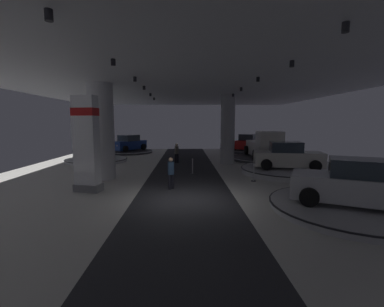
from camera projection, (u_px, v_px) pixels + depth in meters
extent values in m
cube|color=silver|center=(185.00, 200.00, 11.12)|extent=(24.00, 44.00, 0.05)
cube|color=#2D2D33|center=(185.00, 200.00, 11.12)|extent=(4.40, 44.00, 0.01)
cube|color=silver|center=(184.00, 66.00, 10.47)|extent=(24.00, 44.00, 0.10)
cylinder|color=black|center=(49.00, 15.00, 4.99)|extent=(0.16, 0.16, 0.22)
cylinder|color=black|center=(113.00, 62.00, 8.87)|extent=(0.16, 0.16, 0.22)
cylinder|color=black|center=(135.00, 79.00, 12.30)|extent=(0.16, 0.16, 0.22)
cylinder|color=black|center=(144.00, 88.00, 15.32)|extent=(0.16, 0.16, 0.22)
cylinder|color=black|center=(150.00, 95.00, 18.98)|extent=(0.16, 0.16, 0.22)
cylinder|color=black|center=(154.00, 99.00, 22.33)|extent=(0.16, 0.16, 0.22)
cylinder|color=black|center=(346.00, 27.00, 5.63)|extent=(0.16, 0.16, 0.22)
cylinder|color=black|center=(292.00, 64.00, 9.10)|extent=(0.16, 0.16, 0.22)
cylinder|color=black|center=(258.00, 79.00, 12.34)|extent=(0.16, 0.16, 0.22)
cylinder|color=black|center=(241.00, 89.00, 15.92)|extent=(0.16, 0.16, 0.22)
cylinder|color=black|center=(233.00, 95.00, 19.36)|extent=(0.16, 0.16, 0.22)
cylinder|color=black|center=(225.00, 99.00, 22.70)|extent=(0.16, 0.16, 0.22)
cylinder|color=silver|center=(102.00, 132.00, 15.04)|extent=(1.43, 1.43, 5.50)
cylinder|color=#ADADB2|center=(228.00, 129.00, 20.72)|extent=(1.12, 1.12, 5.50)
cube|color=slate|center=(89.00, 188.00, 12.48)|extent=(1.38, 0.92, 0.35)
cube|color=white|center=(86.00, 141.00, 12.22)|extent=(1.20, 0.80, 4.18)
cube|color=red|center=(85.00, 112.00, 12.06)|extent=(1.23, 0.83, 0.36)
cylinder|color=#333338|center=(248.00, 151.00, 29.13)|extent=(4.98, 4.98, 0.33)
cylinder|color=white|center=(248.00, 150.00, 29.12)|extent=(5.08, 5.08, 0.05)
cube|color=red|center=(248.00, 144.00, 29.04)|extent=(3.52, 4.56, 0.90)
cube|color=#2D3842|center=(248.00, 137.00, 28.82)|extent=(2.26, 2.40, 0.70)
cylinder|color=black|center=(242.00, 145.00, 30.78)|extent=(0.51, 0.71, 0.68)
cylinder|color=black|center=(259.00, 146.00, 29.92)|extent=(0.51, 0.71, 0.68)
cylinder|color=black|center=(235.00, 147.00, 28.22)|extent=(0.51, 0.71, 0.68)
cylinder|color=black|center=(254.00, 148.00, 27.36)|extent=(0.51, 0.71, 0.68)
sphere|color=white|center=(248.00, 142.00, 31.08)|extent=(0.18, 0.18, 0.18)
sphere|color=white|center=(256.00, 142.00, 30.66)|extent=(0.18, 0.18, 0.18)
cylinder|color=#333338|center=(263.00, 159.00, 22.85)|extent=(5.57, 5.57, 0.28)
cylinder|color=white|center=(263.00, 157.00, 22.84)|extent=(5.68, 5.68, 0.05)
cube|color=silver|center=(264.00, 149.00, 22.75)|extent=(2.30, 5.38, 1.20)
cube|color=silver|center=(270.00, 138.00, 20.94)|extent=(1.96, 1.77, 1.00)
cube|color=#28333D|center=(268.00, 137.00, 21.44)|extent=(1.75, 0.15, 0.75)
cylinder|color=black|center=(284.00, 155.00, 20.93)|extent=(0.31, 0.85, 0.84)
cylinder|color=black|center=(255.00, 155.00, 20.96)|extent=(0.31, 0.85, 0.84)
cylinder|color=black|center=(271.00, 150.00, 24.61)|extent=(0.31, 0.85, 0.84)
cylinder|color=black|center=(246.00, 150.00, 24.64)|extent=(0.31, 0.85, 0.84)
cylinder|color=silver|center=(97.00, 160.00, 22.07)|extent=(4.94, 4.94, 0.26)
cylinder|color=black|center=(97.00, 159.00, 22.06)|extent=(5.04, 5.04, 0.05)
cube|color=#2D5638|center=(96.00, 151.00, 21.98)|extent=(2.25, 4.37, 0.90)
cube|color=#2D3842|center=(96.00, 143.00, 21.75)|extent=(1.76, 2.06, 0.70)
cylinder|color=black|center=(89.00, 153.00, 23.28)|extent=(0.29, 0.70, 0.68)
cylinder|color=black|center=(112.00, 153.00, 23.55)|extent=(0.29, 0.70, 0.68)
cylinder|color=black|center=(79.00, 157.00, 20.47)|extent=(0.29, 0.70, 0.68)
cylinder|color=black|center=(106.00, 157.00, 20.74)|extent=(0.29, 0.70, 0.68)
sphere|color=white|center=(96.00, 148.00, 23.93)|extent=(0.18, 0.18, 0.18)
sphere|color=white|center=(107.00, 148.00, 24.06)|extent=(0.18, 0.18, 0.18)
cylinder|color=#B7B7BC|center=(351.00, 208.00, 9.67)|extent=(5.78, 5.78, 0.26)
cylinder|color=black|center=(351.00, 205.00, 9.66)|extent=(5.90, 5.90, 0.05)
cube|color=silver|center=(353.00, 188.00, 9.58)|extent=(4.56, 3.50, 0.90)
cube|color=#2D3842|center=(359.00, 168.00, 9.43)|extent=(2.40, 2.25, 0.70)
cylinder|color=black|center=(309.00, 197.00, 9.33)|extent=(0.71, 0.50, 0.68)
cylinder|color=black|center=(310.00, 185.00, 11.12)|extent=(0.71, 0.50, 0.68)
sphere|color=white|center=(292.00, 182.00, 10.00)|extent=(0.18, 0.18, 0.18)
sphere|color=white|center=(294.00, 178.00, 10.89)|extent=(0.18, 0.18, 0.18)
cylinder|color=#B7B7BC|center=(287.00, 171.00, 16.87)|extent=(5.80, 5.80, 0.36)
cylinder|color=black|center=(287.00, 168.00, 16.86)|extent=(5.92, 5.92, 0.05)
cube|color=silver|center=(288.00, 159.00, 16.78)|extent=(4.47, 2.57, 0.90)
cube|color=#2D3842|center=(286.00, 147.00, 16.72)|extent=(2.16, 1.89, 0.70)
cylinder|color=black|center=(307.00, 161.00, 17.56)|extent=(0.71, 0.35, 0.68)
cylinder|color=black|center=(316.00, 166.00, 15.60)|extent=(0.71, 0.35, 0.68)
cylinder|color=black|center=(263.00, 160.00, 18.03)|extent=(0.71, 0.35, 0.68)
cylinder|color=black|center=(266.00, 165.00, 16.07)|extent=(0.71, 0.35, 0.68)
sphere|color=white|center=(319.00, 157.00, 16.92)|extent=(0.18, 0.18, 0.18)
sphere|color=white|center=(324.00, 159.00, 15.95)|extent=(0.18, 0.18, 0.18)
cylinder|color=#333338|center=(128.00, 152.00, 28.58)|extent=(5.25, 5.25, 0.24)
cylinder|color=white|center=(128.00, 151.00, 28.57)|extent=(5.35, 5.35, 0.05)
cube|color=navy|center=(128.00, 145.00, 28.49)|extent=(3.71, 4.53, 0.90)
cube|color=#2D3842|center=(129.00, 138.00, 28.53)|extent=(2.32, 2.43, 0.70)
cylinder|color=black|center=(126.00, 149.00, 26.80)|extent=(0.54, 0.70, 0.68)
cylinder|color=black|center=(112.00, 148.00, 27.78)|extent=(0.54, 0.70, 0.68)
cylinder|color=black|center=(144.00, 147.00, 29.27)|extent=(0.54, 0.70, 0.68)
cylinder|color=black|center=(130.00, 146.00, 30.25)|extent=(0.54, 0.70, 0.68)
sphere|color=white|center=(117.00, 146.00, 26.46)|extent=(0.18, 0.18, 0.18)
sphere|color=white|center=(110.00, 145.00, 26.94)|extent=(0.18, 0.18, 0.18)
cylinder|color=black|center=(178.00, 158.00, 21.34)|extent=(0.14, 0.14, 0.80)
cylinder|color=black|center=(176.00, 158.00, 21.34)|extent=(0.14, 0.14, 0.80)
cylinder|color=#6B665B|center=(177.00, 150.00, 21.26)|extent=(0.32, 0.32, 0.62)
sphere|color=beige|center=(177.00, 145.00, 21.22)|extent=(0.22, 0.22, 0.22)
cylinder|color=black|center=(170.00, 182.00, 12.77)|extent=(0.14, 0.14, 0.80)
cylinder|color=black|center=(172.00, 181.00, 12.90)|extent=(0.14, 0.14, 0.80)
cylinder|color=#233851|center=(171.00, 168.00, 12.76)|extent=(0.32, 0.32, 0.62)
sphere|color=#99755B|center=(171.00, 160.00, 12.71)|extent=(0.22, 0.22, 0.22)
cylinder|color=#333338|center=(253.00, 181.00, 14.60)|extent=(0.28, 0.28, 0.04)
cylinder|color=#B2B2B7|center=(254.00, 173.00, 14.55)|extent=(0.07, 0.07, 0.96)
sphere|color=#B2B2B7|center=(254.00, 164.00, 14.49)|extent=(0.10, 0.10, 0.10)
cylinder|color=#333338|center=(192.00, 174.00, 16.72)|extent=(0.28, 0.28, 0.04)
cylinder|color=#B2B2B7|center=(193.00, 167.00, 16.66)|extent=(0.07, 0.07, 0.96)
sphere|color=#B2B2B7|center=(193.00, 159.00, 16.61)|extent=(0.10, 0.10, 0.10)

